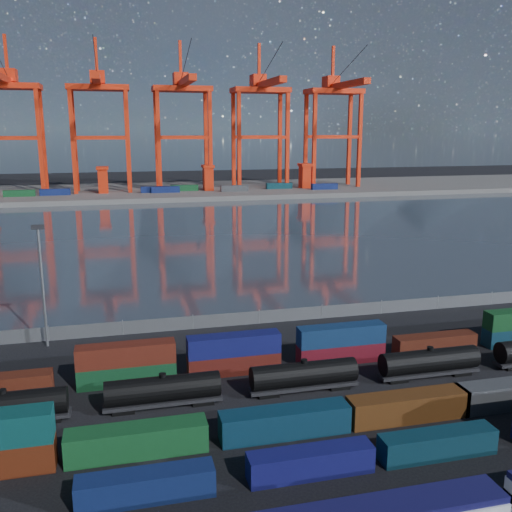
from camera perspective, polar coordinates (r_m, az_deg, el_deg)
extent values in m
plane|color=black|center=(61.87, 6.90, -15.10)|extent=(700.00, 700.00, 0.00)
plane|color=#2E3843|center=(159.93, -6.44, 2.20)|extent=(700.00, 700.00, 0.00)
cube|color=#514F4C|center=(263.29, -9.47, 6.41)|extent=(700.00, 70.00, 2.00)
cone|color=#1E2630|center=(1676.88, -21.15, 19.74)|extent=(1100.00, 1100.00, 520.00)
cone|color=#1E2630|center=(1677.77, -6.57, 19.43)|extent=(1040.00, 1040.00, 460.00)
cone|color=#1E2630|center=(1770.98, 7.06, 17.75)|extent=(960.00, 960.00, 380.00)
cone|color=#1E2630|center=(1918.74, 17.23, 15.70)|extent=(840.00, 840.00, 300.00)
cube|color=#101F52|center=(49.18, -10.95, -21.65)|extent=(10.86, 2.21, 2.35)
cube|color=#111359|center=(51.34, 5.48, -19.84)|extent=(10.86, 2.21, 2.35)
cube|color=#0B2D3B|center=(55.96, 17.69, -17.47)|extent=(10.86, 2.21, 2.35)
cube|color=#155024|center=(54.73, -11.79, -17.62)|extent=(12.57, 2.56, 2.72)
cube|color=#0C2D42|center=(56.62, 2.91, -16.26)|extent=(12.57, 2.56, 2.72)
cube|color=#532C10|center=(61.22, 14.96, -14.35)|extent=(12.57, 2.56, 2.72)
cube|color=#3D3F42|center=(67.52, 24.24, -12.44)|extent=(12.57, 2.56, 2.72)
cube|color=#124422|center=(68.36, -12.77, -11.42)|extent=(11.13, 2.26, 2.41)
cube|color=#5B1D12|center=(67.42, -12.87, -9.54)|extent=(11.13, 2.26, 2.41)
cube|color=#531610|center=(69.53, -2.21, -10.67)|extent=(11.13, 2.26, 2.41)
cube|color=#111457|center=(68.61, -2.23, -8.82)|extent=(11.13, 2.26, 2.41)
cube|color=maroon|center=(73.27, 8.47, -9.56)|extent=(11.13, 2.26, 2.41)
cube|color=navy|center=(72.40, 8.53, -7.79)|extent=(11.13, 2.26, 2.41)
cube|color=#4C1B0F|center=(78.96, 17.44, -8.36)|extent=(11.13, 2.26, 2.41)
cylinder|color=black|center=(62.94, -23.90, -13.51)|extent=(11.95, 2.67, 2.67)
cylinder|color=black|center=(62.33, -24.02, -12.29)|extent=(0.74, 0.74, 0.46)
cube|color=black|center=(63.57, -23.78, -14.71)|extent=(12.41, 1.84, 0.37)
cube|color=black|center=(63.10, -19.92, -14.95)|extent=(2.30, 1.65, 0.55)
cylinder|color=black|center=(61.94, -9.29, -12.96)|extent=(11.95, 2.67, 2.67)
cylinder|color=black|center=(61.32, -9.34, -11.72)|extent=(0.74, 0.74, 0.46)
cube|color=black|center=(62.58, -9.24, -14.18)|extent=(12.41, 1.84, 0.37)
cube|color=black|center=(62.64, -13.13, -14.71)|extent=(2.30, 1.65, 0.55)
cube|color=black|center=(63.13, -5.37, -14.19)|extent=(2.30, 1.65, 0.55)
cylinder|color=black|center=(64.74, 4.80, -11.66)|extent=(11.95, 2.67, 2.67)
cylinder|color=black|center=(64.15, 4.83, -10.46)|extent=(0.74, 0.74, 0.46)
cube|color=black|center=(65.36, 4.78, -12.84)|extent=(12.41, 1.84, 0.37)
cube|color=black|center=(64.42, 1.18, -13.55)|extent=(2.30, 1.65, 0.55)
cube|color=black|center=(66.85, 8.22, -12.67)|extent=(2.30, 1.65, 0.55)
cylinder|color=black|center=(70.90, 16.95, -9.97)|extent=(11.95, 2.67, 2.67)
cylinder|color=black|center=(70.36, 17.03, -8.86)|extent=(0.74, 0.74, 0.46)
cube|color=black|center=(71.47, 16.87, -11.06)|extent=(12.41, 1.84, 0.37)
cube|color=black|center=(69.70, 13.86, -11.83)|extent=(2.30, 1.65, 0.55)
cube|color=black|center=(73.71, 19.68, -10.83)|extent=(2.30, 1.65, 0.55)
cube|color=black|center=(77.76, 24.20, -9.98)|extent=(2.30, 1.65, 0.55)
cube|color=#595B5E|center=(86.11, 0.32, -6.14)|extent=(160.00, 0.06, 2.00)
cylinder|color=slate|center=(84.34, -20.03, -7.27)|extent=(0.12, 0.12, 2.20)
cylinder|color=slate|center=(83.74, -13.17, -6.96)|extent=(0.12, 0.12, 2.20)
cylinder|color=slate|center=(84.33, -6.33, -6.56)|extent=(0.12, 0.12, 2.20)
cylinder|color=slate|center=(86.08, 0.32, -6.07)|extent=(0.12, 0.12, 2.20)
cylinder|color=slate|center=(88.93, 6.61, -5.54)|extent=(0.12, 0.12, 2.20)
cylinder|color=slate|center=(92.78, 12.43, -4.99)|extent=(0.12, 0.12, 2.20)
cylinder|color=slate|center=(97.51, 17.73, -4.44)|extent=(0.12, 0.12, 2.20)
cylinder|color=slate|center=(102.99, 22.50, -3.91)|extent=(0.12, 0.12, 2.20)
cylinder|color=slate|center=(80.42, -20.54, -3.11)|extent=(0.36, 0.36, 16.00)
cube|color=black|center=(78.70, -21.00, 2.72)|extent=(1.60, 0.40, 0.60)
cube|color=red|center=(251.75, -20.79, 10.45)|extent=(1.62, 1.62, 45.43)
cube|color=red|center=(263.78, -20.49, 10.54)|extent=(1.62, 1.62, 45.43)
cube|color=red|center=(253.22, -23.36, 10.77)|extent=(22.21, 1.41, 1.41)
cube|color=red|center=(265.19, -22.95, 10.84)|extent=(22.21, 1.41, 1.41)
cube|color=red|center=(259.72, -23.55, 15.30)|extent=(25.24, 14.13, 2.22)
cube|color=red|center=(247.93, -24.06, 15.90)|extent=(3.03, 48.45, 2.52)
cube|color=red|center=(264.03, -23.50, 16.24)|extent=(6.06, 8.08, 5.05)
cube|color=red|center=(262.76, -23.72, 17.91)|extent=(1.21, 1.21, 16.15)
cube|color=red|center=(250.60, -17.84, 10.66)|extent=(1.62, 1.62, 45.43)
cube|color=red|center=(262.69, -17.67, 10.73)|extent=(1.62, 1.62, 45.43)
cube|color=red|center=(250.15, -12.67, 10.95)|extent=(1.62, 1.62, 45.43)
cube|color=red|center=(262.26, -12.74, 11.01)|extent=(1.62, 1.62, 45.43)
cube|color=red|center=(250.09, -15.29, 11.33)|extent=(22.21, 1.41, 1.41)
cube|color=red|center=(262.20, -15.24, 11.37)|extent=(22.21, 1.41, 1.41)
cube|color=red|center=(256.66, -15.54, 15.91)|extent=(25.24, 14.13, 2.22)
cube|color=red|center=(244.72, -15.63, 16.56)|extent=(3.03, 48.45, 2.52)
cube|color=red|center=(261.02, -15.58, 16.85)|extent=(6.06, 8.08, 5.05)
cube|color=red|center=(259.74, -15.69, 18.55)|extent=(1.21, 1.21, 16.15)
cylinder|color=black|center=(242.96, -15.75, 18.27)|extent=(0.24, 41.55, 13.71)
cube|color=red|center=(250.79, -9.70, 11.07)|extent=(1.62, 1.62, 45.43)
cube|color=red|center=(262.87, -9.90, 11.13)|extent=(1.62, 1.62, 45.43)
cube|color=red|center=(253.43, -4.59, 11.22)|extent=(1.62, 1.62, 45.43)
cube|color=red|center=(265.38, -5.02, 11.28)|extent=(1.62, 1.62, 45.43)
cube|color=red|center=(251.82, -7.15, 11.68)|extent=(22.21, 1.41, 1.41)
cube|color=red|center=(263.85, -7.47, 11.71)|extent=(22.21, 1.41, 1.41)
cube|color=red|center=(258.35, -7.44, 16.23)|extent=(25.24, 14.13, 2.22)
cube|color=red|center=(246.50, -7.12, 16.89)|extent=(3.03, 48.45, 2.52)
cube|color=red|center=(262.69, -7.58, 17.16)|extent=(6.06, 8.08, 5.05)
cube|color=red|center=(261.41, -7.57, 18.85)|extent=(1.21, 1.21, 16.15)
cylinder|color=black|center=(244.75, -7.09, 18.58)|extent=(0.24, 41.55, 13.71)
cube|color=red|center=(255.81, -1.71, 11.27)|extent=(1.62, 1.62, 45.43)
cube|color=red|center=(267.66, -2.26, 11.32)|extent=(1.62, 1.62, 45.43)
cube|color=red|center=(261.39, 3.15, 11.29)|extent=(1.62, 1.62, 45.43)
cube|color=red|center=(273.00, 2.40, 11.35)|extent=(1.62, 1.62, 45.43)
cube|color=red|center=(258.34, 0.75, 11.79)|extent=(22.21, 1.41, 1.41)
cube|color=red|center=(270.08, 0.09, 11.83)|extent=(22.21, 1.41, 1.41)
cube|color=red|center=(264.71, 0.42, 16.24)|extent=(25.24, 14.13, 2.22)
cube|color=red|center=(253.15, 1.12, 16.86)|extent=(3.03, 48.45, 2.52)
cube|color=red|center=(268.93, 0.20, 17.15)|extent=(6.06, 8.08, 5.05)
cube|color=red|center=(267.69, 0.31, 18.80)|extent=(1.21, 1.21, 16.15)
cylinder|color=black|center=(251.44, 1.28, 18.51)|extent=(0.24, 41.55, 13.71)
cube|color=red|center=(265.40, 5.85, 11.26)|extent=(1.62, 1.62, 45.43)
cube|color=red|center=(276.84, 4.99, 11.33)|extent=(1.62, 1.62, 45.43)
cube|color=red|center=(273.63, 10.32, 11.16)|extent=(1.62, 1.62, 45.43)
cube|color=red|center=(284.74, 9.31, 11.25)|extent=(1.62, 1.62, 45.43)
cube|color=red|center=(269.28, 8.13, 11.70)|extent=(22.21, 1.41, 1.41)
cube|color=red|center=(280.56, 7.19, 11.76)|extent=(22.21, 1.41, 1.41)
cube|color=red|center=(275.39, 7.78, 15.99)|extent=(25.24, 14.13, 2.22)
cube|color=red|center=(264.30, 8.80, 16.54)|extent=(3.03, 48.45, 2.52)
cube|color=red|center=(279.46, 7.49, 16.88)|extent=(6.06, 8.08, 5.05)
cube|color=red|center=(278.27, 7.70, 18.46)|extent=(1.21, 1.21, 16.15)
cylinder|color=black|center=(262.67, 9.06, 18.11)|extent=(0.24, 41.55, 13.71)
cube|color=navy|center=(247.91, -9.05, 6.58)|extent=(12.00, 2.44, 2.60)
cube|color=navy|center=(259.88, 6.86, 6.92)|extent=(12.00, 2.44, 2.60)
cube|color=navy|center=(248.98, -10.07, 6.57)|extent=(12.00, 2.44, 2.60)
cube|color=#3F4244|center=(250.20, -2.17, 6.78)|extent=(12.00, 2.44, 2.60)
cube|color=#144C23|center=(249.45, -22.59, 5.81)|extent=(12.00, 2.44, 2.60)
cube|color=navy|center=(249.07, -19.44, 6.05)|extent=(12.00, 2.44, 2.60)
cube|color=#144C23|center=(253.52, -7.18, 6.77)|extent=(12.00, 2.44, 2.60)
cube|color=#0C3842|center=(261.39, 2.33, 7.03)|extent=(12.00, 2.44, 2.60)
cube|color=red|center=(252.05, -15.05, 7.25)|extent=(4.00, 6.00, 10.00)
cube|color=red|center=(251.64, -15.12, 8.50)|extent=(5.00, 7.00, 1.20)
cube|color=red|center=(255.15, -4.81, 7.69)|extent=(4.00, 6.00, 10.00)
cube|color=red|center=(254.74, -4.84, 8.93)|extent=(5.00, 7.00, 1.20)
cube|color=red|center=(265.93, 4.89, 7.89)|extent=(4.00, 6.00, 10.00)
cube|color=red|center=(265.54, 4.92, 9.07)|extent=(5.00, 7.00, 1.20)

